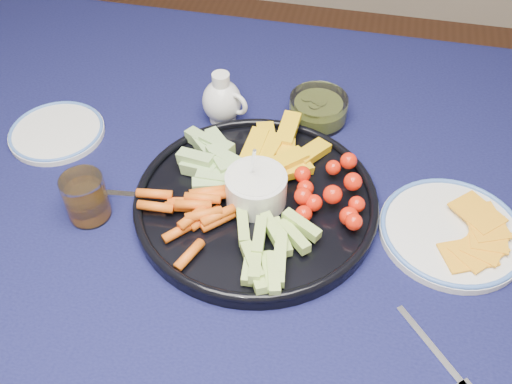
% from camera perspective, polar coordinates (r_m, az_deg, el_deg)
% --- Properties ---
extents(dining_table, '(1.67, 1.07, 0.75)m').
position_cam_1_polar(dining_table, '(1.03, -4.51, -2.17)').
color(dining_table, '#4A2718').
rests_on(dining_table, ground).
extents(crudite_platter, '(0.39, 0.39, 0.13)m').
position_cam_1_polar(crudite_platter, '(0.91, -0.16, -0.50)').
color(crudite_platter, black).
rests_on(crudite_platter, dining_table).
extents(creamer_pitcher, '(0.09, 0.07, 0.10)m').
position_cam_1_polar(creamer_pitcher, '(1.06, -3.38, 9.09)').
color(creamer_pitcher, silver).
rests_on(creamer_pitcher, dining_table).
extents(pickle_bowl, '(0.11, 0.11, 0.05)m').
position_cam_1_polar(pickle_bowl, '(1.08, 6.22, 8.15)').
color(pickle_bowl, silver).
rests_on(pickle_bowl, dining_table).
extents(cheese_plate, '(0.22, 0.22, 0.03)m').
position_cam_1_polar(cheese_plate, '(0.93, 19.03, -3.64)').
color(cheese_plate, silver).
rests_on(cheese_plate, dining_table).
extents(juice_tumbler, '(0.07, 0.07, 0.08)m').
position_cam_1_polar(juice_tumbler, '(0.93, -16.60, -0.75)').
color(juice_tumbler, silver).
rests_on(juice_tumbler, dining_table).
extents(fork_left, '(0.18, 0.04, 0.00)m').
position_cam_1_polar(fork_left, '(0.96, -11.34, -0.38)').
color(fork_left, silver).
rests_on(fork_left, dining_table).
extents(fork_right, '(0.11, 0.13, 0.00)m').
position_cam_1_polar(fork_right, '(0.80, 18.22, -15.79)').
color(fork_right, silver).
rests_on(fork_right, dining_table).
extents(side_plate_extra, '(0.17, 0.17, 0.01)m').
position_cam_1_polar(side_plate_extra, '(1.11, -19.30, 5.71)').
color(side_plate_extra, silver).
rests_on(side_plate_extra, dining_table).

